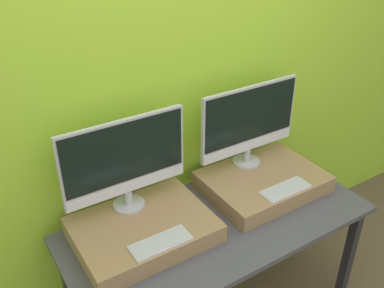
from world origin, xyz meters
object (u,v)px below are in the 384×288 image
Objects in this scene: monitor_left at (125,160)px; keyboard_right at (285,189)px; monitor_right at (249,122)px; keyboard_left at (161,243)px.

monitor_left is 2.25× the size of keyboard_right.
monitor_right is at bearing 90.00° from keyboard_right.
keyboard_left is (-0.00, -0.34, -0.27)m from monitor_left.
monitor_left reaches higher than keyboard_right.
keyboard_right is at bearing -23.59° from monitor_left.
monitor_left is 0.43m from keyboard_left.
keyboard_left is at bearing -156.41° from monitor_right.
keyboard_right is at bearing 0.00° from keyboard_left.
monitor_left is at bearing 180.00° from monitor_right.
monitor_right is at bearing 0.00° from monitor_left.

